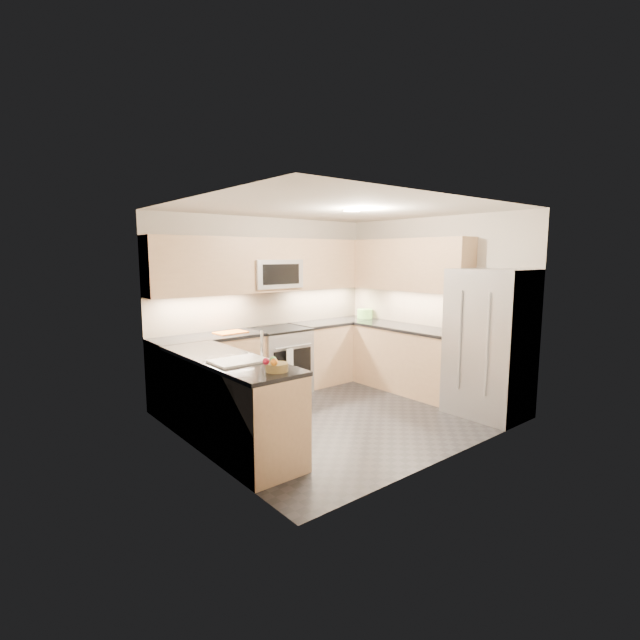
{
  "coord_description": "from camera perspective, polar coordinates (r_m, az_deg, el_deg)",
  "views": [
    {
      "loc": [
        -3.66,
        -4.13,
        1.96
      ],
      "look_at": [
        0.0,
        0.35,
        1.15
      ],
      "focal_mm": 26.0,
      "sensor_mm": 36.0,
      "label": 1
    }
  ],
  "objects": [
    {
      "name": "base_cab_right",
      "position": [
        6.88,
        10.83,
        -4.86
      ],
      "size": [
        0.6,
        1.7,
        0.9
      ],
      "primitive_type": "cube",
      "color": "tan",
      "rests_on": "floor"
    },
    {
      "name": "fridge_handle_right",
      "position": [
        5.79,
        16.8,
        -2.43
      ],
      "size": [
        0.02,
        0.02,
        1.2
      ],
      "primitive_type": "cylinder",
      "color": "#B2B5BA",
      "rests_on": "refrigerator"
    },
    {
      "name": "microwave",
      "position": [
        6.64,
        -5.77,
        5.68
      ],
      "size": [
        0.76,
        0.4,
        0.4
      ],
      "primitive_type": "cube",
      "color": "#A8AAB0",
      "rests_on": "upper_cab_back"
    },
    {
      "name": "fridge_handle_left",
      "position": [
        5.6,
        19.85,
        -2.9
      ],
      "size": [
        0.02,
        0.02,
        1.2
      ],
      "primitive_type": "cylinder",
      "color": "#B2B5BA",
      "rests_on": "refrigerator"
    },
    {
      "name": "refrigerator",
      "position": [
        6.01,
        20.18,
        -2.68
      ],
      "size": [
        0.7,
        0.9,
        1.8
      ],
      "primitive_type": "cube",
      "color": "#9C9EA4",
      "rests_on": "floor"
    },
    {
      "name": "countertop_right",
      "position": [
        6.79,
        10.94,
        -0.99
      ],
      "size": [
        0.63,
        1.7,
        0.04
      ],
      "primitive_type": "cube",
      "color": "black",
      "rests_on": "base_cab_right"
    },
    {
      "name": "wall_front",
      "position": [
        4.51,
        15.88,
        -1.41
      ],
      "size": [
        3.6,
        0.02,
        2.5
      ],
      "primitive_type": "cube",
      "color": "beige",
      "rests_on": "floor"
    },
    {
      "name": "fruit_pear",
      "position": [
        4.07,
        -5.8,
        -4.94
      ],
      "size": [
        0.06,
        0.06,
        0.06
      ],
      "primitive_type": "sphere",
      "color": "#51B64E",
      "rests_on": "fruit_basket"
    },
    {
      "name": "backsplash_right",
      "position": [
        7.17,
        10.67,
        1.7
      ],
      "size": [
        0.01,
        2.3,
        0.51
      ],
      "primitive_type": "cube",
      "color": "#C7AF90",
      "rests_on": "wall_right"
    },
    {
      "name": "wall_right",
      "position": [
        6.89,
        13.57,
        1.83
      ],
      "size": [
        0.02,
        3.2,
        2.5
      ],
      "primitive_type": "cube",
      "color": "beige",
      "rests_on": "floor"
    },
    {
      "name": "microwave_door",
      "position": [
        6.47,
        -4.76,
        5.64
      ],
      "size": [
        0.6,
        0.01,
        0.28
      ],
      "primitive_type": "cube",
      "color": "black",
      "rests_on": "microwave"
    },
    {
      "name": "wall_back",
      "position": [
        6.84,
        -6.64,
        1.96
      ],
      "size": [
        3.6,
        0.02,
        2.5
      ],
      "primitive_type": "cube",
      "color": "beige",
      "rests_on": "floor"
    },
    {
      "name": "oven_door_glass",
      "position": [
        6.44,
        -3.37,
        -5.61
      ],
      "size": [
        0.62,
        0.02,
        0.45
      ],
      "primitive_type": "cube",
      "color": "black",
      "rests_on": "gas_range"
    },
    {
      "name": "utensil_bowl",
      "position": [
        7.62,
        5.53,
        0.79
      ],
      "size": [
        0.32,
        0.32,
        0.14
      ],
      "primitive_type": "cylinder",
      "rotation": [
        0.0,
        0.0,
        0.36
      ],
      "color": "#74C554",
      "rests_on": "countertop_back_right"
    },
    {
      "name": "faucet",
      "position": [
        4.66,
        -7.16,
        -2.99
      ],
      "size": [
        0.03,
        0.03,
        0.28
      ],
      "primitive_type": "cylinder",
      "color": "silver",
      "rests_on": "countertop_peninsula"
    },
    {
      "name": "dish_towel_check",
      "position": [
        6.34,
        -3.74,
        -4.9
      ],
      "size": [
        0.16,
        0.08,
        0.31
      ],
      "primitive_type": "cube",
      "rotation": [
        0.0,
        0.0,
        0.42
      ],
      "color": "silver",
      "rests_on": "oven_handle"
    },
    {
      "name": "base_cab_back_left",
      "position": [
        6.2,
        -13.57,
        -6.36
      ],
      "size": [
        1.42,
        0.6,
        0.9
      ],
      "primitive_type": "cube",
      "color": "tan",
      "rests_on": "floor"
    },
    {
      "name": "countertop_peninsula",
      "position": [
        4.78,
        -11.38,
        -4.77
      ],
      "size": [
        0.63,
        2.0,
        0.04
      ],
      "primitive_type": "cube",
      "color": "black",
      "rests_on": "base_cab_peninsula"
    },
    {
      "name": "countertop_back_left",
      "position": [
        6.1,
        -13.71,
        -2.08
      ],
      "size": [
        1.42,
        0.63,
        0.04
      ],
      "primitive_type": "cube",
      "color": "black",
      "rests_on": "base_cab_back_left"
    },
    {
      "name": "cutting_board",
      "position": [
        6.26,
        -10.94,
        -1.5
      ],
      "size": [
        0.42,
        0.31,
        0.01
      ],
      "primitive_type": "cube",
      "rotation": [
        0.0,
        0.0,
        0.06
      ],
      "color": "#CF5E13",
      "rests_on": "countertop_back_left"
    },
    {
      "name": "fruit_apple",
      "position": [
        4.03,
        -6.66,
        -5.08
      ],
      "size": [
        0.06,
        0.06,
        0.06
      ],
      "primitive_type": "sphere",
      "color": "#B81532",
      "rests_on": "fruit_basket"
    },
    {
      "name": "oven_handle",
      "position": [
        6.37,
        -3.28,
        -3.28
      ],
      "size": [
        0.6,
        0.02,
        0.02
      ],
      "primitive_type": "cylinder",
      "rotation": [
        0.0,
        1.57,
        0.0
      ],
      "color": "#B2B5BA",
      "rests_on": "gas_range"
    },
    {
      "name": "range_cooktop",
      "position": [
        6.61,
        -5.08,
        -1.15
      ],
      "size": [
        0.76,
        0.65,
        0.03
      ],
      "primitive_type": "cube",
      "color": "black",
      "rests_on": "gas_range"
    },
    {
      "name": "upper_cab_right",
      "position": [
        6.89,
        11.01,
        6.7
      ],
      "size": [
        0.35,
        1.95,
        0.75
      ],
      "primitive_type": "cube",
      "color": "tan",
      "rests_on": "wall_right"
    },
    {
      "name": "floor",
      "position": [
        5.86,
        2.21,
        -11.58
      ],
      "size": [
        3.6,
        3.2,
        0.0
      ],
      "primitive_type": "cube",
      "color": "black",
      "rests_on": "ground"
    },
    {
      "name": "backsplash_back",
      "position": [
        6.84,
        -6.61,
        1.5
      ],
      "size": [
        3.6,
        0.01,
        0.51
      ],
      "primitive_type": "cube",
      "color": "#C7AF90",
      "rests_on": "wall_back"
    },
    {
      "name": "gas_range",
      "position": [
        6.7,
        -5.03,
        -5.04
      ],
      "size": [
        0.76,
        0.65,
        0.91
      ],
      "primitive_type": "cube",
      "color": "#A4A7AC",
      "rests_on": "floor"
    },
    {
      "name": "base_cab_peninsula",
      "position": [
        4.9,
        -11.23,
        -10.13
      ],
      "size": [
        0.6,
        2.0,
        0.9
      ],
      "primitive_type": "cube",
      "color": "tan",
      "rests_on": "floor"
    },
    {
      "name": "ceiling",
      "position": [
        5.55,
        2.35,
        13.54
      ],
      "size": [
        3.6,
        3.2,
        0.02
      ],
      "primitive_type": "cube",
      "color": "beige",
      "rests_on": "wall_back"
    },
    {
      "name": "wall_left",
      "position": [
        4.59,
        -14.8,
        -1.21
      ],
      "size": [
        0.02,
        3.2,
        2.5
      ],
      "primitive_type": "cube",
      "color": "beige",
      "rests_on": "floor"
    },
    {
      "name": "fruit_basket",
      "position": [
        4.14,
        -5.33,
        -5.8
      ],
      "size": [
        0.24,
        0.24,
        0.07
      ],
      "primitive_type": "cylinder",
      "rotation": [
        0.0,
        0.0,
        -0.22
      ],
      "color": "olive",
      "rests_on": "countertop_peninsula"
    },
    {
      "name": "countertop_back_right",
      "position": [
        7.29,
        1.91,
        -0.23
      ],
      "size": [
        1.42,
        0.63,
        0.04
      ],
      "primitive_type": "cube",
      "color": "black",
      "rests_on": "base_cab_back_right"
    },
    {
      "name": "upper_cab_back",
      "position": [
        6.66,
        -5.91,
        6.76
      ],
      "size": [
        3.6,
        0.35,
        0.75
      ],
      "primitive_type": "cube",
      "color": "tan",
      "rests_on": "wall_back"
    },
    {
      "name": "sink_basin",
      "position": [
        4.57,
        -9.89,
        -5.82
      ],
      "size": [
        0.52,
        0.38,
        0.16
      ],
      "primitive_type": "cube",
      "color": "white",
      "rests_on": "base_cab_peninsula"
    },
    {
      "name": "base_cab_back_right",
      "position": [
        7.38,
        1.89,
        -3.85
      ],
      "size": [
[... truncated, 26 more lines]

